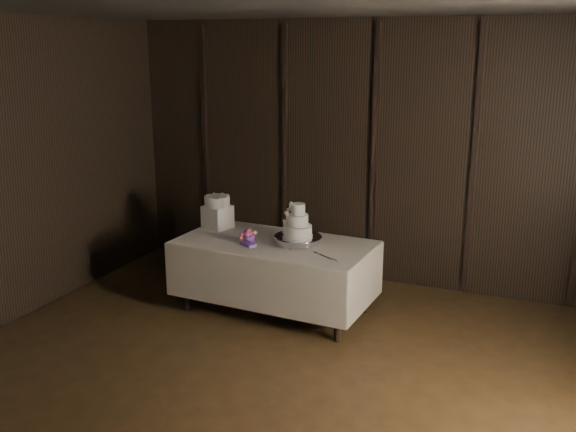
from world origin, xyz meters
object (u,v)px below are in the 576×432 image
at_px(bouquet, 249,237).
at_px(display_table, 275,273).
at_px(cake_stand, 298,240).
at_px(box_pedestal, 218,217).
at_px(wedding_cake, 295,223).
at_px(small_cake, 217,201).

bearing_deg(bouquet, display_table, 22.92).
relative_size(cake_stand, box_pedestal, 1.86).
bearing_deg(cake_stand, display_table, -178.35).
relative_size(display_table, bouquet, 5.56).
bearing_deg(bouquet, box_pedestal, 149.12).
height_order(display_table, cake_stand, cake_stand).
xyz_separation_m(wedding_cake, small_cake, (-1.01, 0.23, 0.08)).
bearing_deg(bouquet, cake_stand, 12.40).
bearing_deg(box_pedestal, small_cake, 0.00).
xyz_separation_m(bouquet, small_cake, (-0.54, 0.32, 0.25)).
bearing_deg(cake_stand, wedding_cake, -150.26).
height_order(display_table, small_cake, small_cake).
relative_size(wedding_cake, box_pedestal, 1.29).
bearing_deg(cake_stand, small_cake, 168.27).
bearing_deg(cake_stand, bouquet, -167.60).
height_order(cake_stand, small_cake, small_cake).
xyz_separation_m(display_table, wedding_cake, (0.23, -0.01, 0.57)).
height_order(display_table, box_pedestal, box_pedestal).
xyz_separation_m(cake_stand, small_cake, (-1.04, 0.22, 0.26)).
height_order(cake_stand, bouquet, bouquet).
bearing_deg(display_table, cake_stand, 4.43).
xyz_separation_m(wedding_cake, box_pedestal, (-1.01, 0.23, -0.10)).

